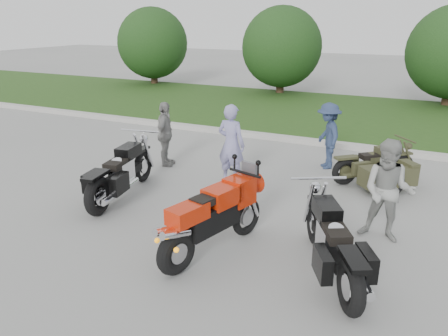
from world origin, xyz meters
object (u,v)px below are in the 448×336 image
at_px(cruiser_sidecar, 381,171).
at_px(person_stripe, 231,145).
at_px(person_denim, 328,136).
at_px(person_back, 165,134).
at_px(cruiser_left, 120,175).
at_px(cruiser_right, 334,246).
at_px(person_grey, 388,191).
at_px(sportbike_red, 212,216).

distance_m(cruiser_sidecar, person_stripe, 3.24).
bearing_deg(person_denim, person_back, -96.44).
distance_m(cruiser_left, cruiser_sidecar, 5.46).
bearing_deg(person_denim, cruiser_left, -70.97).
xyz_separation_m(person_stripe, person_denim, (1.65, 1.95, -0.09)).
distance_m(cruiser_right, cruiser_sidecar, 3.89).
bearing_deg(cruiser_left, cruiser_sidecar, 22.64).
height_order(cruiser_sidecar, person_stripe, person_stripe).
relative_size(person_grey, person_back, 1.07).
relative_size(cruiser_left, cruiser_right, 1.13).
xyz_separation_m(sportbike_red, cruiser_sidecar, (1.98, 4.04, -0.26)).
bearing_deg(person_stripe, sportbike_red, 115.61).
relative_size(person_denim, person_back, 1.01).
height_order(sportbike_red, person_denim, person_denim).
height_order(cruiser_right, person_denim, person_denim).
bearing_deg(person_back, person_grey, -123.53).
bearing_deg(person_grey, cruiser_left, -170.94).
distance_m(sportbike_red, cruiser_sidecar, 4.50).
bearing_deg(cruiser_sidecar, cruiser_right, -44.02).
bearing_deg(cruiser_right, cruiser_sidecar, 59.08).
relative_size(cruiser_right, person_back, 1.43).
distance_m(cruiser_left, person_stripe, 2.43).
distance_m(person_stripe, person_grey, 3.58).
height_order(person_grey, person_back, person_grey).
height_order(cruiser_right, person_back, person_back).
relative_size(sportbike_red, person_denim, 1.39).
bearing_deg(sportbike_red, cruiser_left, 172.40).
bearing_deg(person_grey, sportbike_red, -141.52).
height_order(sportbike_red, person_stripe, person_stripe).
bearing_deg(person_denim, cruiser_right, -15.37).
distance_m(sportbike_red, cruiser_right, 1.83).
relative_size(cruiser_left, person_stripe, 1.45).
relative_size(cruiser_left, person_grey, 1.51).
bearing_deg(cruiser_left, person_stripe, 37.78).
relative_size(sportbike_red, person_grey, 1.31).
height_order(cruiser_right, cruiser_sidecar, cruiser_right).
bearing_deg(cruiser_sidecar, person_back, -123.37).
height_order(sportbike_red, cruiser_right, sportbike_red).
height_order(person_stripe, person_grey, person_stripe).
bearing_deg(person_back, cruiser_sidecar, -97.69).
xyz_separation_m(sportbike_red, cruiser_left, (-2.65, 1.14, -0.12)).
bearing_deg(person_grey, person_back, 165.75).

